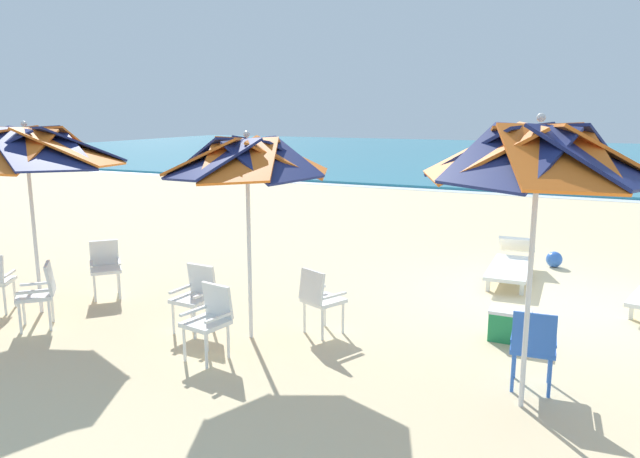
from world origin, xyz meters
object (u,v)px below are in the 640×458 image
(plastic_chair_2, at_px, (320,297))
(plastic_chair_6, at_px, (40,291))
(beach_ball, at_px, (554,259))
(plastic_chair_3, at_px, (210,317))
(beach_umbrella_2, at_px, (26,148))
(beach_umbrella_1, at_px, (247,160))
(beach_umbrella_0, at_px, (538,157))
(plastic_chair_0, at_px, (533,344))
(sun_lounger_1, at_px, (511,263))
(cooler_box, at_px, (510,325))
(plastic_chair_4, at_px, (105,265))
(plastic_chair_1, at_px, (196,294))

(plastic_chair_2, bearing_deg, plastic_chair_6, -158.85)
(plastic_chair_6, bearing_deg, beach_ball, 46.27)
(plastic_chair_3, height_order, beach_umbrella_2, beach_umbrella_2)
(beach_umbrella_1, xyz_separation_m, plastic_chair_3, (-0.09, -0.75, -1.76))
(beach_umbrella_0, relative_size, plastic_chair_3, 3.25)
(plastic_chair_0, distance_m, sun_lounger_1, 4.25)
(plastic_chair_0, height_order, plastic_chair_6, same)
(cooler_box, bearing_deg, beach_umbrella_1, -156.68)
(plastic_chair_6, height_order, cooler_box, plastic_chair_6)
(beach_umbrella_2, xyz_separation_m, cooler_box, (6.21, 1.73, -2.13))
(plastic_chair_4, xyz_separation_m, cooler_box, (5.92, 0.76, -0.30))
(beach_umbrella_1, relative_size, beach_umbrella_2, 0.96)
(plastic_chair_3, bearing_deg, plastic_chair_6, -177.42)
(beach_umbrella_0, height_order, plastic_chair_3, beach_umbrella_0)
(plastic_chair_0, height_order, sun_lounger_1, plastic_chair_0)
(plastic_chair_3, height_order, plastic_chair_6, same)
(plastic_chair_3, distance_m, beach_ball, 6.94)
(plastic_chair_2, xyz_separation_m, plastic_chair_4, (-3.68, 0.06, 0.00))
(beach_umbrella_2, height_order, beach_ball, beach_umbrella_2)
(plastic_chair_2, bearing_deg, cooler_box, 20.08)
(plastic_chair_6, bearing_deg, plastic_chair_1, 21.84)
(plastic_chair_1, bearing_deg, beach_umbrella_0, -4.78)
(plastic_chair_0, xyz_separation_m, cooler_box, (-0.39, 1.32, -0.30))
(plastic_chair_4, bearing_deg, beach_umbrella_2, -106.40)
(plastic_chair_3, bearing_deg, beach_umbrella_1, 83.39)
(plastic_chair_4, bearing_deg, beach_ball, 37.93)
(plastic_chair_3, height_order, plastic_chair_4, same)
(plastic_chair_3, relative_size, beach_ball, 2.99)
(beach_umbrella_0, relative_size, plastic_chair_6, 3.25)
(plastic_chair_3, distance_m, plastic_chair_6, 2.61)
(beach_umbrella_1, xyz_separation_m, plastic_chair_2, (0.74, 0.47, -1.76))
(beach_umbrella_0, bearing_deg, plastic_chair_2, 160.80)
(plastic_chair_0, distance_m, plastic_chair_4, 6.34)
(cooler_box, bearing_deg, plastic_chair_2, -159.92)
(beach_umbrella_1, xyz_separation_m, plastic_chair_6, (-2.70, -0.86, -1.76))
(plastic_chair_0, distance_m, plastic_chair_3, 3.54)
(plastic_chair_2, relative_size, cooler_box, 1.73)
(beach_umbrella_0, bearing_deg, beach_umbrella_2, -179.90)
(beach_umbrella_2, bearing_deg, beach_umbrella_0, 0.10)
(beach_umbrella_1, relative_size, plastic_chair_4, 3.00)
(plastic_chair_3, bearing_deg, plastic_chair_1, 136.31)
(beach_umbrella_1, bearing_deg, plastic_chair_4, 169.78)
(beach_umbrella_0, bearing_deg, beach_ball, 90.98)
(beach_umbrella_1, relative_size, plastic_chair_3, 3.00)
(cooler_box, relative_size, beach_ball, 1.73)
(plastic_chair_3, xyz_separation_m, cooler_box, (3.07, 2.03, -0.30))
(plastic_chair_4, bearing_deg, plastic_chair_6, -80.24)
(sun_lounger_1, distance_m, cooler_box, 2.88)
(plastic_chair_0, bearing_deg, plastic_chair_3, -168.41)
(sun_lounger_1, bearing_deg, beach_ball, 62.92)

